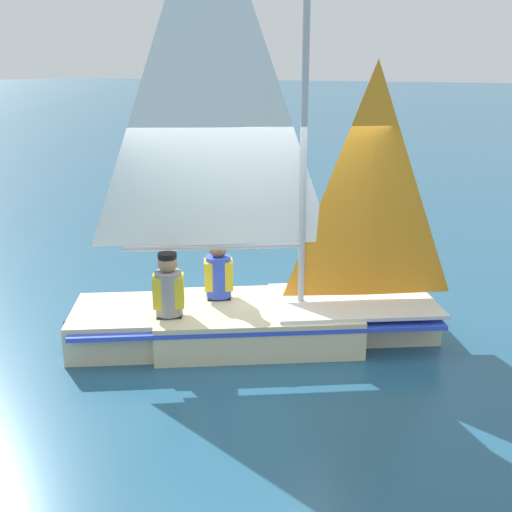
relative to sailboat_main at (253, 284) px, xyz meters
The scene contains 5 objects.
ground_plane 0.70m from the sailboat_main, 55.82° to the right, with size 260.00×260.00×0.00m, color #235675.
sailboat_main is the anchor object (origin of this frame).
sailor_helm 0.50m from the sailboat_main, 87.90° to the left, with size 0.42×0.43×1.16m.
sailor_crew 1.00m from the sailboat_main, 138.58° to the left, with size 0.42×0.43×1.16m.
buoy_marker 8.04m from the sailboat_main, 29.80° to the left, with size 0.64×0.64×1.08m.
Camera 1 is at (-6.15, -3.47, 3.13)m, focal length 45.00 mm.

